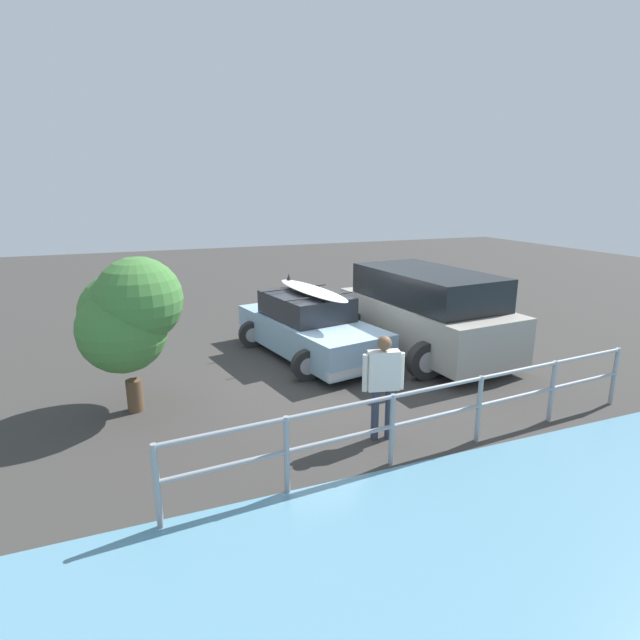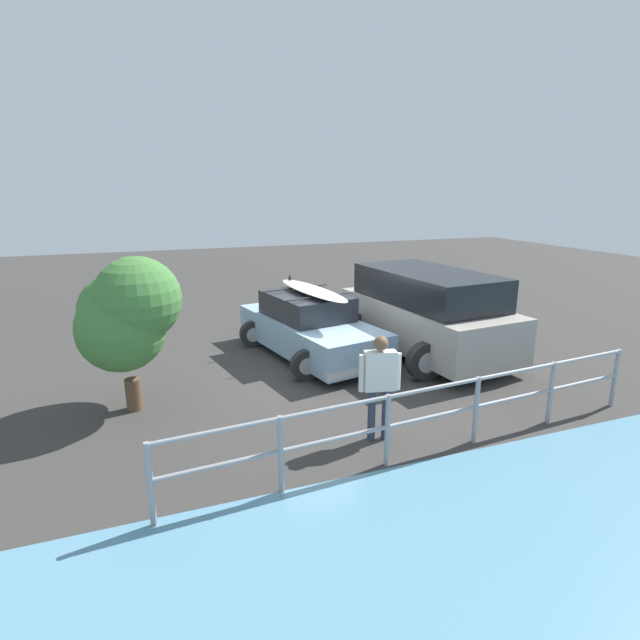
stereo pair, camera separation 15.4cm
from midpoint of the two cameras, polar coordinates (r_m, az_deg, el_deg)
name	(u,v)px [view 1 (the left image)]	position (r m, az deg, el deg)	size (l,w,h in m)	color
ground_plane	(327,366)	(10.44, 0.41, -5.30)	(44.00, 44.00, 0.02)	#383533
sedan_car	(309,327)	(10.95, -1.65, -0.75)	(2.70, 4.25, 1.64)	#8CADC6
suv_car	(425,311)	(11.22, 11.54, 0.98)	(2.92, 4.57, 1.87)	#9E998E
person_bystander	(383,378)	(7.24, 6.62, -6.62)	(0.60, 0.27, 1.58)	#33384C
railing_fence	(438,408)	(7.11, 12.73, -9.81)	(7.51, 0.61, 1.01)	gray
bush_near_left	(126,320)	(8.56, -21.76, 0.04)	(1.66, 1.79, 2.58)	brown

